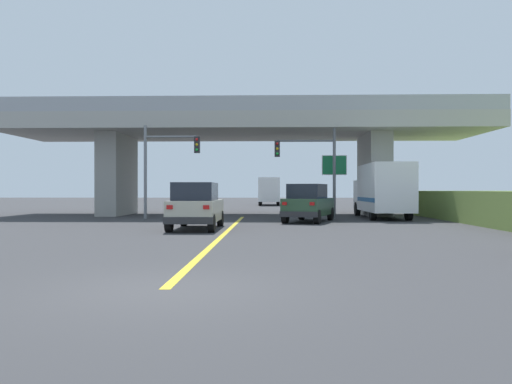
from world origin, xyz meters
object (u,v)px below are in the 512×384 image
Objects in this scene: traffic_signal_farside at (164,159)px; box_truck at (383,190)px; semi_truck_distant at (269,191)px; highway_sign at (334,171)px; traffic_signal_nearside at (313,161)px; suv_lead at (196,206)px; suv_crossing at (308,203)px.

box_truck is at bearing 5.33° from traffic_signal_farside.
traffic_signal_farside is 0.73× the size of semi_truck_distant.
traffic_signal_farside is 10.34m from highway_sign.
semi_truck_distant is at bearing 95.78° from traffic_signal_nearside.
traffic_signal_farside is at bearing 111.43° from suv_lead.
suv_lead is 0.85× the size of traffic_signal_farside.
suv_lead is at bearing -94.76° from semi_truck_distant.
traffic_signal_nearside is 1.74m from highway_sign.
suv_crossing is at bearing -98.93° from traffic_signal_nearside.
traffic_signal_farside reaches higher than traffic_signal_nearside.
traffic_signal_farside reaches higher than semi_truck_distant.
highway_sign is (10.15, 1.86, -0.61)m from traffic_signal_farside.
traffic_signal_farside is at bearing -102.03° from semi_truck_distant.
traffic_signal_farside is at bearing -169.63° from highway_sign.
traffic_signal_nearside is at bearing 56.33° from suv_lead.
traffic_signal_nearside is 1.36× the size of highway_sign.
traffic_signal_farside is 28.95m from semi_truck_distant.
box_truck is 13.16m from traffic_signal_farside.
suv_crossing is at bearing -16.19° from traffic_signal_farside.
semi_truck_distant is (-2.24, 30.65, 0.61)m from suv_crossing.
semi_truck_distant is (-4.13, 26.40, -1.28)m from highway_sign.
traffic_signal_nearside is at bearing -84.22° from semi_truck_distant.
traffic_signal_nearside is (5.76, 8.65, 2.42)m from suv_lead.
highway_sign is at bearing -81.10° from semi_truck_distant.
box_truck is at bearing 3.74° from traffic_signal_nearside.
highway_sign is at bearing 83.33° from suv_crossing.
highway_sign is 0.53× the size of semi_truck_distant.
suv_lead is at bearing -138.12° from box_truck.
suv_crossing is at bearing 45.40° from suv_lead.
highway_sign is at bearing 10.37° from traffic_signal_farside.
highway_sign is at bearing 167.09° from box_truck.
box_truck is 1.90× the size of highway_sign.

